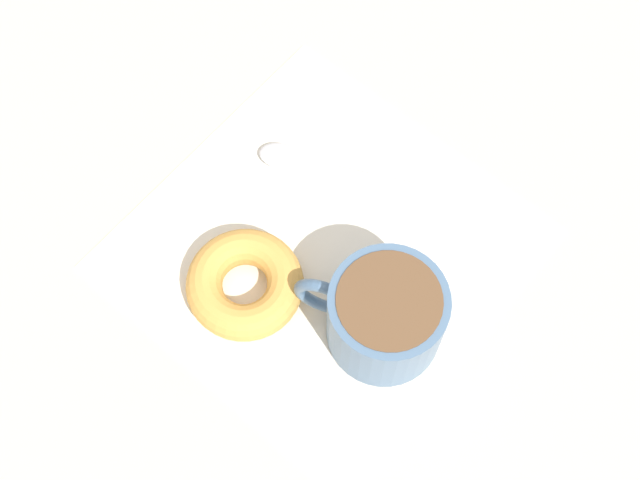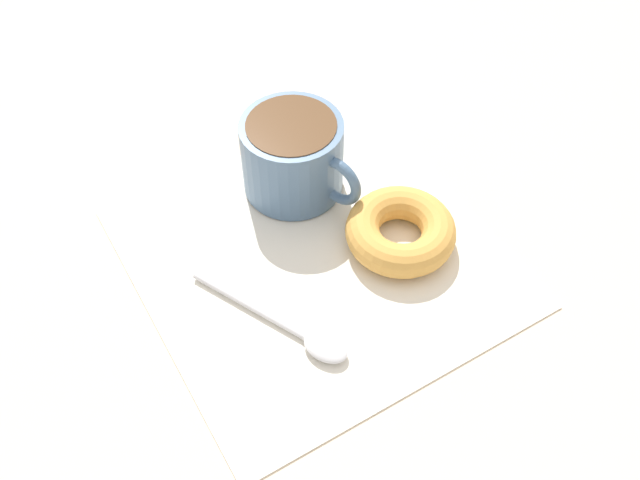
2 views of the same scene
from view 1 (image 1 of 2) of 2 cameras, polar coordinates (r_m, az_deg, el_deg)
ground_plane at (r=72.99cm, az=1.91°, el=-2.18°), size 120.00×120.00×2.00cm
napkin at (r=72.49cm, az=-0.00°, el=-0.68°), size 28.98×28.98×0.30cm
coffee_cup at (r=66.57cm, az=4.12°, el=-4.82°), size 8.90×11.43×7.20cm
donut at (r=69.94cm, az=-4.84°, el=-2.83°), size 9.28×9.28×2.89cm
spoon at (r=75.49cm, az=-0.97°, el=5.06°), size 7.49×13.64×0.90cm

